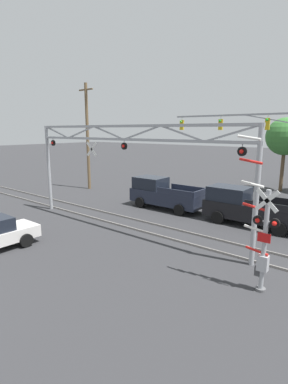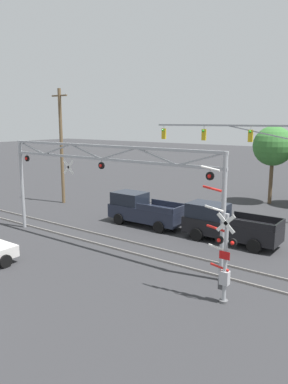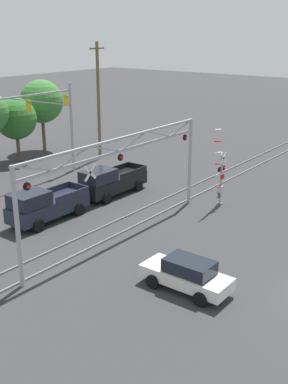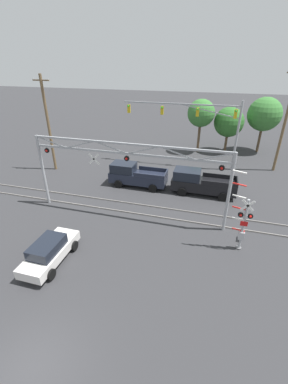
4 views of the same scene
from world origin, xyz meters
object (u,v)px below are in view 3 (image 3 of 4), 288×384
Objects in this scene: traffic_signal_span at (38,115)px; crossing_signal_mast at (220,178)px; background_tree_far_right_verge at (41,101)px; sedan_waiting at (187,274)px; background_tree_beyond_span at (16,119)px; utility_pole_right at (99,100)px; pickup_truck_following at (110,182)px; crossing_gantry at (120,165)px; pickup_truck_lead at (45,205)px.

crossing_signal_mast is at bearing -75.48° from traffic_signal_span.
crossing_signal_mast is at bearing -98.58° from background_tree_far_right_verge.
sedan_waiting is 26.85m from background_tree_beyond_span.
utility_pole_right reaches higher than crossing_signal_mast.
crossing_signal_mast is 0.94× the size of background_tree_beyond_span.
pickup_truck_following is (-3.13, 7.22, -0.82)m from crossing_signal_mast.
background_tree_far_right_verge is at bearing 61.23° from sedan_waiting.
crossing_gantry is 19.79m from background_tree_beyond_span.
traffic_signal_span is 8.04m from utility_pole_right.
crossing_signal_mast reaches higher than sedan_waiting.
crossing_gantry is 7.75m from sedan_waiting.
utility_pole_right is (4.34, 15.05, 3.50)m from crossing_signal_mast.
crossing_signal_mast is at bearing -106.09° from utility_pole_right.
traffic_signal_span is 2.18× the size of background_tree_beyond_span.
background_tree_far_right_verge is at bearing 59.78° from crossing_gantry.
utility_pole_right reaches higher than background_tree_far_right_verge.
sedan_waiting is at bearing -98.27° from pickup_truck_lead.
background_tree_far_right_verge is (3.25, 21.54, 2.96)m from crossing_signal_mast.
crossing_signal_mast is at bearing -66.59° from pickup_truck_following.
background_tree_beyond_span is at bearing 80.35° from pickup_truck_following.
background_tree_beyond_span is 0.83× the size of background_tree_far_right_verge.
crossing_gantry is 2.69× the size of pickup_truck_lead.
background_tree_far_right_verge is at bearing 99.55° from utility_pole_right.
traffic_signal_span is 6.97m from background_tree_beyond_span.
pickup_truck_following reaches higher than sedan_waiting.
background_tree_beyond_span is at bearing 68.39° from crossing_gantry.
pickup_truck_lead is at bearing 101.93° from crossing_gantry.
crossing_gantry is 22.74m from background_tree_far_right_verge.
crossing_signal_mast is at bearing -37.69° from pickup_truck_lead.
traffic_signal_span is 9.81m from pickup_truck_lead.
pickup_truck_lead is at bearing -122.70° from background_tree_beyond_span.
pickup_truck_following is 14.04m from sedan_waiting.
traffic_signal_span is at bearing 69.37° from crossing_gantry.
background_tree_beyond_span is at bearing 135.06° from utility_pole_right.
background_tree_beyond_span reaches higher than crossing_signal_mast.
background_tree_far_right_verge is (11.44, 19.64, 0.53)m from crossing_gantry.
pickup_truck_lead reaches higher than sedan_waiting.
crossing_gantry is 18.20m from utility_pole_right.
traffic_signal_span reaches higher than pickup_truck_following.
traffic_signal_span is 2.95× the size of sedan_waiting.
background_tree_far_right_verge is (6.38, 14.31, 3.79)m from pickup_truck_following.
background_tree_beyond_span is (8.41, 13.09, 2.83)m from pickup_truck_lead.
pickup_truck_lead and pickup_truck_following have the same top height.
sedan_waiting is 25.20m from utility_pole_right.
utility_pole_right is (12.53, 13.16, 1.07)m from crossing_gantry.
pickup_truck_following is (6.18, 0.03, 0.00)m from pickup_truck_lead.
utility_pole_right is at bearing 29.91° from pickup_truck_lead.
sedan_waiting is (-2.80, -6.30, -3.54)m from crossing_gantry.
crossing_gantry reaches higher than background_tree_beyond_span.
background_tree_far_right_verge reaches higher than sedan_waiting.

